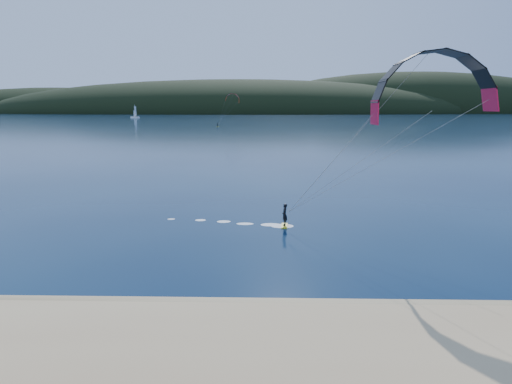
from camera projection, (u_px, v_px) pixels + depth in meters
The scene contains 6 objects.
ground at pixel (194, 361), 17.44m from camera, with size 1800.00×1800.00×0.00m, color #061732.
wet_sand at pixel (209, 309), 21.84m from camera, with size 220.00×2.50×0.10m.
headland at pixel (265, 113), 748.53m from camera, with size 1200.00×310.00×140.00m.
kitesurfer_near at pixel (426, 115), 31.53m from camera, with size 25.57×6.83×13.68m.
kitesurfer_far at pixel (232, 101), 219.00m from camera, with size 12.81×6.91×16.00m.
sailboat at pixel (135, 117), 409.92m from camera, with size 9.07×5.70×12.63m.
Camera 1 is at (2.88, -15.73, 10.05)m, focal length 30.37 mm.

